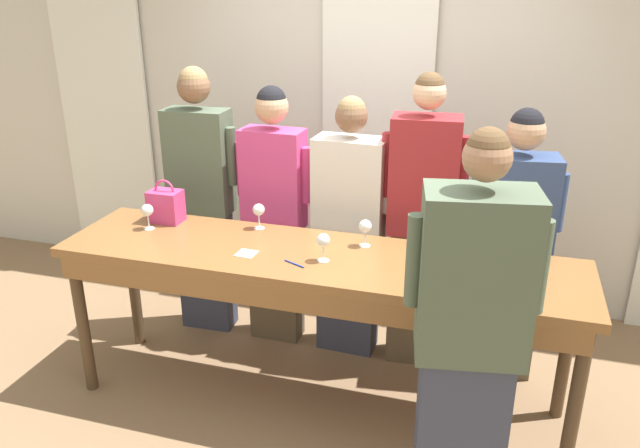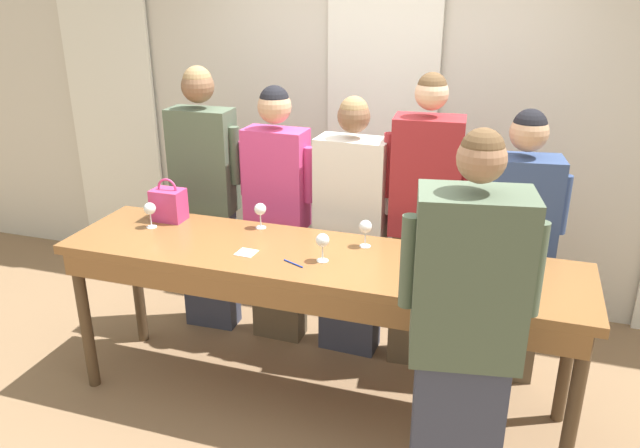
{
  "view_description": "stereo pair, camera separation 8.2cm",
  "coord_description": "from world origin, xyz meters",
  "px_view_note": "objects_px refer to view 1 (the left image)",
  "views": [
    {
      "loc": [
        0.9,
        -2.94,
        2.35
      ],
      "look_at": [
        0.0,
        0.07,
        1.11
      ],
      "focal_mm": 35.0,
      "sensor_mm": 36.0,
      "label": 1
    },
    {
      "loc": [
        0.98,
        -2.92,
        2.35
      ],
      "look_at": [
        0.0,
        0.07,
        1.11
      ],
      "focal_mm": 35.0,
      "sensor_mm": 36.0,
      "label": 2
    }
  ],
  "objects_px": {
    "wine_glass_center_left": "(485,239)",
    "handbag": "(166,206)",
    "wine_glass_front_right": "(147,211)",
    "wine_bottle": "(482,244)",
    "wine_glass_center_mid": "(323,241)",
    "wine_glass_front_left": "(259,211)",
    "guest_cream_sweater": "(349,228)",
    "guest_pink_top": "(275,213)",
    "guest_striped_shirt": "(421,223)",
    "wine_glass_center_right": "(365,227)",
    "wine_glass_front_mid": "(426,249)",
    "guest_navy_coat": "(512,246)",
    "tasting_bar": "(315,272)",
    "guest_olive_jacket": "(202,199)",
    "host_pouring": "(468,345)"
  },
  "relations": [
    {
      "from": "wine_glass_center_right",
      "to": "guest_cream_sweater",
      "type": "distance_m",
      "value": 0.54
    },
    {
      "from": "wine_glass_front_left",
      "to": "guest_olive_jacket",
      "type": "height_order",
      "value": "guest_olive_jacket"
    },
    {
      "from": "wine_glass_front_left",
      "to": "wine_glass_front_mid",
      "type": "bearing_deg",
      "value": -15.34
    },
    {
      "from": "wine_glass_front_right",
      "to": "host_pouring",
      "type": "relative_size",
      "value": 0.08
    },
    {
      "from": "wine_glass_front_mid",
      "to": "guest_olive_jacket",
      "type": "height_order",
      "value": "guest_olive_jacket"
    },
    {
      "from": "wine_glass_front_right",
      "to": "guest_olive_jacket",
      "type": "bearing_deg",
      "value": 84.13
    },
    {
      "from": "guest_striped_shirt",
      "to": "host_pouring",
      "type": "height_order",
      "value": "guest_striped_shirt"
    },
    {
      "from": "guest_pink_top",
      "to": "guest_striped_shirt",
      "type": "distance_m",
      "value": 0.96
    },
    {
      "from": "wine_glass_front_mid",
      "to": "host_pouring",
      "type": "bearing_deg",
      "value": -66.73
    },
    {
      "from": "wine_glass_front_mid",
      "to": "guest_striped_shirt",
      "type": "height_order",
      "value": "guest_striped_shirt"
    },
    {
      "from": "tasting_bar",
      "to": "wine_bottle",
      "type": "relative_size",
      "value": 8.49
    },
    {
      "from": "tasting_bar",
      "to": "wine_glass_front_mid",
      "type": "height_order",
      "value": "wine_glass_front_mid"
    },
    {
      "from": "guest_olive_jacket",
      "to": "guest_cream_sweater",
      "type": "xyz_separation_m",
      "value": [
        1.03,
        0.0,
        -0.09
      ]
    },
    {
      "from": "guest_cream_sweater",
      "to": "host_pouring",
      "type": "height_order",
      "value": "host_pouring"
    },
    {
      "from": "wine_bottle",
      "to": "guest_cream_sweater",
      "type": "relative_size",
      "value": 0.2
    },
    {
      "from": "wine_glass_front_right",
      "to": "wine_glass_center_mid",
      "type": "relative_size",
      "value": 1.0
    },
    {
      "from": "wine_bottle",
      "to": "guest_navy_coat",
      "type": "height_order",
      "value": "guest_navy_coat"
    },
    {
      "from": "tasting_bar",
      "to": "wine_glass_front_mid",
      "type": "bearing_deg",
      "value": 0.55
    },
    {
      "from": "wine_glass_front_left",
      "to": "guest_pink_top",
      "type": "xyz_separation_m",
      "value": [
        -0.05,
        0.38,
        -0.16
      ]
    },
    {
      "from": "handbag",
      "to": "guest_pink_top",
      "type": "bearing_deg",
      "value": 38.44
    },
    {
      "from": "wine_glass_center_right",
      "to": "guest_cream_sweater",
      "type": "relative_size",
      "value": 0.09
    },
    {
      "from": "wine_glass_front_left",
      "to": "guest_striped_shirt",
      "type": "height_order",
      "value": "guest_striped_shirt"
    },
    {
      "from": "wine_glass_center_mid",
      "to": "wine_glass_center_left",
      "type": "bearing_deg",
      "value": 18.23
    },
    {
      "from": "wine_glass_front_mid",
      "to": "guest_navy_coat",
      "type": "height_order",
      "value": "guest_navy_coat"
    },
    {
      "from": "wine_glass_center_right",
      "to": "wine_glass_front_mid",
      "type": "bearing_deg",
      "value": -29.56
    },
    {
      "from": "handbag",
      "to": "wine_glass_center_right",
      "type": "bearing_deg",
      "value": -1.12
    },
    {
      "from": "wine_bottle",
      "to": "wine_glass_center_mid",
      "type": "height_order",
      "value": "wine_bottle"
    },
    {
      "from": "wine_glass_front_mid",
      "to": "wine_glass_center_mid",
      "type": "distance_m",
      "value": 0.53
    },
    {
      "from": "wine_glass_front_right",
      "to": "wine_glass_center_left",
      "type": "xyz_separation_m",
      "value": [
        1.93,
        0.13,
        -0.0
      ]
    },
    {
      "from": "wine_glass_front_right",
      "to": "wine_glass_center_left",
      "type": "relative_size",
      "value": 1.0
    },
    {
      "from": "tasting_bar",
      "to": "wine_glass_front_left",
      "type": "relative_size",
      "value": 18.5
    },
    {
      "from": "guest_olive_jacket",
      "to": "guest_pink_top",
      "type": "relative_size",
      "value": 1.06
    },
    {
      "from": "wine_glass_center_mid",
      "to": "guest_navy_coat",
      "type": "distance_m",
      "value": 1.21
    },
    {
      "from": "guest_striped_shirt",
      "to": "guest_navy_coat",
      "type": "relative_size",
      "value": 1.1
    },
    {
      "from": "wine_glass_front_mid",
      "to": "guest_cream_sweater",
      "type": "bearing_deg",
      "value": 130.48
    },
    {
      "from": "tasting_bar",
      "to": "guest_navy_coat",
      "type": "bearing_deg",
      "value": 33.01
    },
    {
      "from": "tasting_bar",
      "to": "wine_glass_front_left",
      "type": "bearing_deg",
      "value": 146.67
    },
    {
      "from": "guest_cream_sweater",
      "to": "wine_glass_center_mid",
      "type": "bearing_deg",
      "value": -87.21
    },
    {
      "from": "wine_bottle",
      "to": "wine_glass_front_mid",
      "type": "relative_size",
      "value": 2.18
    },
    {
      "from": "wine_bottle",
      "to": "wine_glass_front_right",
      "type": "distance_m",
      "value": 1.92
    },
    {
      "from": "guest_cream_sweater",
      "to": "guest_striped_shirt",
      "type": "bearing_deg",
      "value": -0.0
    },
    {
      "from": "handbag",
      "to": "wine_glass_front_right",
      "type": "bearing_deg",
      "value": -105.36
    },
    {
      "from": "handbag",
      "to": "guest_pink_top",
      "type": "relative_size",
      "value": 0.15
    },
    {
      "from": "wine_glass_front_mid",
      "to": "wine_glass_front_right",
      "type": "height_order",
      "value": "same"
    },
    {
      "from": "wine_glass_center_left",
      "to": "guest_pink_top",
      "type": "bearing_deg",
      "value": 161.73
    },
    {
      "from": "wine_glass_center_left",
      "to": "handbag",
      "type": "bearing_deg",
      "value": 179.54
    },
    {
      "from": "wine_glass_front_left",
      "to": "guest_cream_sweater",
      "type": "height_order",
      "value": "guest_cream_sweater"
    },
    {
      "from": "tasting_bar",
      "to": "wine_glass_front_right",
      "type": "distance_m",
      "value": 1.09
    },
    {
      "from": "wine_glass_front_mid",
      "to": "wine_glass_center_right",
      "type": "distance_m",
      "value": 0.42
    },
    {
      "from": "guest_cream_sweater",
      "to": "host_pouring",
      "type": "distance_m",
      "value": 1.52
    }
  ]
}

